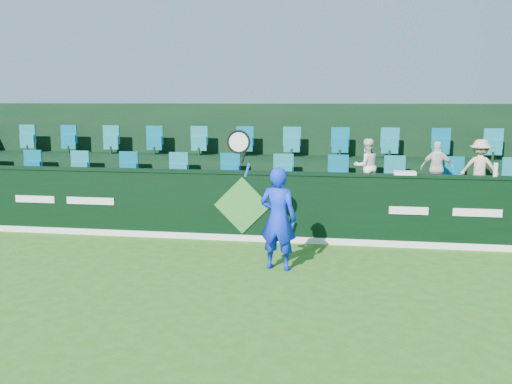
% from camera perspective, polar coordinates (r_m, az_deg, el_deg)
% --- Properties ---
extents(ground, '(60.00, 60.00, 0.00)m').
position_cam_1_polar(ground, '(7.46, -7.06, -12.14)').
color(ground, '#2D6518').
rests_on(ground, ground).
extents(sponsor_hoarding, '(16.00, 0.25, 1.35)m').
position_cam_1_polar(sponsor_hoarding, '(11.03, -1.27, -1.38)').
color(sponsor_hoarding, black).
rests_on(sponsor_hoarding, ground).
extents(stand_tier_front, '(16.00, 2.00, 0.80)m').
position_cam_1_polar(stand_tier_front, '(12.15, -0.32, -1.71)').
color(stand_tier_front, black).
rests_on(stand_tier_front, ground).
extents(stand_tier_back, '(16.00, 1.80, 1.30)m').
position_cam_1_polar(stand_tier_back, '(13.95, 0.99, 0.77)').
color(stand_tier_back, black).
rests_on(stand_tier_back, ground).
extents(stand_rear, '(16.00, 4.10, 2.60)m').
position_cam_1_polar(stand_rear, '(14.32, 1.25, 3.27)').
color(stand_rear, black).
rests_on(stand_rear, ground).
extents(seat_row_front, '(13.50, 0.50, 0.60)m').
position_cam_1_polar(seat_row_front, '(12.42, -0.01, 1.81)').
color(seat_row_front, '#16717F').
rests_on(seat_row_front, stand_tier_front).
extents(seat_row_back, '(13.50, 0.50, 0.60)m').
position_cam_1_polar(seat_row_back, '(14.14, 1.18, 4.76)').
color(seat_row_back, '#16717F').
rests_on(seat_row_back, stand_tier_back).
extents(tennis_player, '(1.19, 0.51, 2.29)m').
position_cam_1_polar(tennis_player, '(9.10, 2.17, -2.56)').
color(tennis_player, '#0D2AEB').
rests_on(tennis_player, ground).
extents(spectator_left, '(0.67, 0.60, 1.12)m').
position_cam_1_polar(spectator_left, '(11.86, 10.98, 2.55)').
color(spectator_left, white).
rests_on(spectator_left, stand_tier_front).
extents(spectator_middle, '(0.66, 0.33, 1.09)m').
position_cam_1_polar(spectator_middle, '(11.98, 17.66, 2.28)').
color(spectator_middle, white).
rests_on(spectator_middle, stand_tier_front).
extents(spectator_right, '(0.81, 0.59, 1.13)m').
position_cam_1_polar(spectator_right, '(12.12, 21.47, 2.25)').
color(spectator_right, '#C6B28B').
rests_on(spectator_right, stand_tier_front).
extents(towel, '(0.39, 0.26, 0.06)m').
position_cam_1_polar(towel, '(10.78, 14.65, 1.86)').
color(towel, white).
rests_on(towel, sponsor_hoarding).
extents(drinks_bottle, '(0.08, 0.08, 0.24)m').
position_cam_1_polar(drinks_bottle, '(11.03, 22.84, 2.08)').
color(drinks_bottle, silver).
rests_on(drinks_bottle, sponsor_hoarding).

